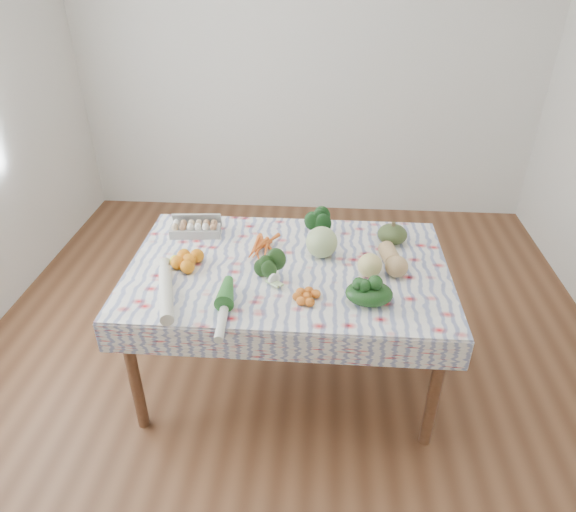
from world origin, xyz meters
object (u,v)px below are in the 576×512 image
object	(u,v)px
dining_table	(288,279)
grapefruit	(370,265)
butternut_squash	(393,258)
cabbage	(322,242)
egg_carton	(195,229)
kabocha_squash	(392,234)

from	to	relation	value
dining_table	grapefruit	xyz separation A→B (m)	(0.42, -0.06, 0.15)
dining_table	butternut_squash	distance (m)	0.56
butternut_squash	dining_table	bearing A→B (deg)	171.40
dining_table	butternut_squash	world-z (taller)	butternut_squash
cabbage	grapefruit	xyz separation A→B (m)	(0.24, -0.17, -0.02)
dining_table	grapefruit	bearing A→B (deg)	-8.77
egg_carton	kabocha_squash	bearing A→B (deg)	-5.13
dining_table	egg_carton	bearing A→B (deg)	152.95
egg_carton	cabbage	distance (m)	0.75
egg_carton	cabbage	bearing A→B (deg)	-18.43
butternut_squash	grapefruit	world-z (taller)	grapefruit
butternut_squash	kabocha_squash	bearing A→B (deg)	74.50
butternut_squash	grapefruit	bearing A→B (deg)	-156.99
kabocha_squash	dining_table	bearing A→B (deg)	-153.47
grapefruit	dining_table	bearing A→B (deg)	171.23
dining_table	cabbage	distance (m)	0.26
grapefruit	cabbage	bearing A→B (deg)	144.57
kabocha_squash	grapefruit	bearing A→B (deg)	-113.02
dining_table	egg_carton	world-z (taller)	egg_carton
dining_table	butternut_squash	bearing A→B (deg)	1.83
dining_table	kabocha_squash	world-z (taller)	kabocha_squash
kabocha_squash	butternut_squash	bearing A→B (deg)	-95.07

